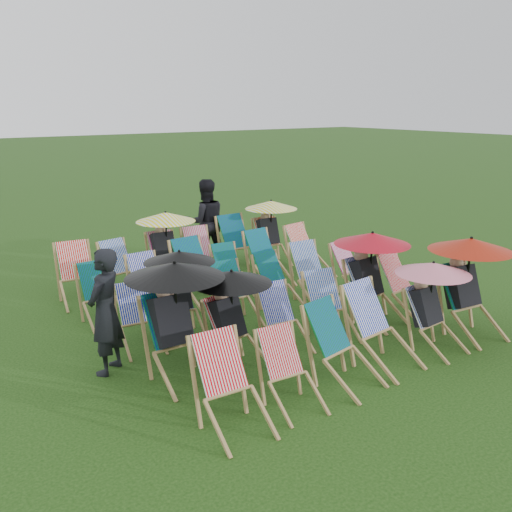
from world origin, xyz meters
TOP-DOWN VIEW (x-y plane):
  - ground at (0.00, 0.00)m, footprint 100.00×100.00m
  - deckchair_0 at (-2.02, -2.33)m, footprint 0.65×0.88m
  - deckchair_1 at (-1.26, -2.32)m, footprint 0.59×0.79m
  - deckchair_2 at (-0.45, -2.28)m, footprint 0.76×0.95m
  - deckchair_3 at (0.28, -2.19)m, footprint 0.76×0.98m
  - deckchair_4 at (1.20, -2.24)m, footprint 0.98×1.04m
  - deckchair_5 at (2.02, -2.21)m, footprint 1.15×1.21m
  - deckchair_6 at (-1.93, -1.02)m, footprint 1.17×1.21m
  - deckchair_7 at (-1.19, -1.12)m, footprint 1.00×1.09m
  - deckchair_8 at (-0.38, -1.08)m, footprint 0.61×0.80m
  - deckchair_9 at (0.38, -1.16)m, footprint 0.72×0.90m
  - deckchair_10 at (1.29, -1.09)m, footprint 1.12×1.20m
  - deckchair_11 at (1.95, -1.17)m, footprint 0.74×0.93m
  - deckchair_12 at (-1.94, 0.03)m, footprint 0.65×0.82m
  - deckchair_13 at (-1.28, 0.14)m, footprint 1.00×1.06m
  - deckchair_14 at (-0.39, 0.07)m, footprint 0.61×0.82m
  - deckchair_15 at (0.48, 0.12)m, footprint 0.65×0.84m
  - deckchair_16 at (1.20, 0.12)m, footprint 0.68×0.90m
  - deckchair_17 at (2.04, 0.04)m, footprint 0.69×0.86m
  - deckchair_18 at (-2.02, 1.21)m, footprint 0.60×0.81m
  - deckchair_19 at (-1.20, 1.24)m, footprint 0.58×0.81m
  - deckchair_20 at (-0.37, 1.13)m, footprint 0.77×1.00m
  - deckchair_21 at (0.29, 1.23)m, footprint 0.61×0.80m
  - deckchair_22 at (1.12, 1.27)m, footprint 0.68×0.90m
  - deckchair_23 at (2.04, 1.22)m, footprint 0.76×0.96m
  - deckchair_24 at (-2.00, 2.29)m, footprint 0.73×0.94m
  - deckchair_25 at (-1.21, 2.27)m, footprint 0.71×0.90m
  - deckchair_26 at (-0.32, 2.44)m, footprint 1.07×1.13m
  - deckchair_27 at (0.34, 2.27)m, footprint 0.68×0.89m
  - deckchair_28 at (1.22, 2.31)m, footprint 0.68×0.95m
  - deckchair_29 at (2.02, 2.40)m, footprint 1.06×1.12m
  - person_left at (-2.55, -0.39)m, footprint 0.67×0.64m
  - person_rear at (0.88, 3.09)m, footprint 0.99×0.86m

SIDE VIEW (x-z plane):
  - ground at x=0.00m, z-range 0.00..0.00m
  - deckchair_1 at x=-1.26m, z-range 0.00..0.81m
  - deckchair_21 at x=0.29m, z-range 0.00..0.81m
  - deckchair_12 at x=-1.94m, z-range 0.00..0.82m
  - deckchair_8 at x=-0.38m, z-range 0.00..0.82m
  - deckchair_17 at x=2.04m, z-range 0.00..0.85m
  - deckchair_18 at x=-2.02m, z-range 0.00..0.86m
  - deckchair_15 at x=0.48m, z-range 0.00..0.86m
  - deckchair_14 at x=-0.39m, z-range 0.00..0.86m
  - deckchair_19 at x=-1.20m, z-range 0.00..0.87m
  - deckchair_9 at x=0.38m, z-range 0.00..0.88m
  - deckchair_25 at x=-1.21m, z-range 0.00..0.89m
  - deckchair_27 at x=0.34m, z-range 0.00..0.91m
  - deckchair_0 at x=-2.02m, z-range 0.00..0.92m
  - deckchair_11 at x=1.95m, z-range 0.00..0.92m
  - deckchair_16 at x=1.20m, z-range 0.00..0.93m
  - deckchair_2 at x=-0.45m, z-range 0.00..0.94m
  - deckchair_22 at x=1.12m, z-range 0.00..0.94m
  - deckchair_23 at x=2.04m, z-range 0.00..0.94m
  - deckchair_24 at x=-2.00m, z-range 0.00..0.95m
  - deckchair_3 at x=0.28m, z-range 0.00..1.00m
  - deckchair_20 at x=-0.37m, z-range 0.00..1.01m
  - deckchair_28 at x=1.22m, z-range 0.00..1.03m
  - deckchair_4 at x=1.20m, z-range 0.03..1.20m
  - deckchair_13 at x=-1.28m, z-range 0.03..1.22m
  - deckchair_7 at x=-1.19m, z-range 0.03..1.22m
  - deckchair_29 at x=2.02m, z-range 0.03..1.29m
  - deckchair_26 at x=-0.32m, z-range 0.04..1.30m
  - deckchair_10 at x=1.29m, z-range 0.04..1.37m
  - deckchair_5 at x=2.02m, z-range 0.04..1.40m
  - deckchair_6 at x=-1.93m, z-range 0.04..1.43m
  - person_left at x=-2.55m, z-range 0.00..1.55m
  - person_rear at x=0.88m, z-range 0.00..1.72m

